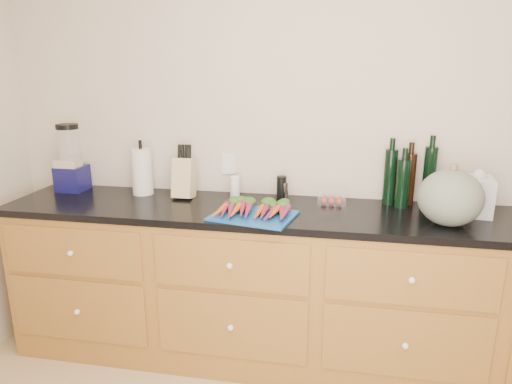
% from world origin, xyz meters
% --- Properties ---
extents(wall_back, '(4.10, 0.05, 2.60)m').
position_xyz_m(wall_back, '(0.00, 1.62, 1.30)').
color(wall_back, beige).
rests_on(wall_back, ground).
extents(cabinets, '(3.60, 0.64, 0.90)m').
position_xyz_m(cabinets, '(0.00, 1.30, 0.45)').
color(cabinets, brown).
rests_on(cabinets, ground).
extents(countertop, '(3.64, 0.62, 0.04)m').
position_xyz_m(countertop, '(0.00, 1.30, 0.92)').
color(countertop, black).
rests_on(countertop, cabinets).
extents(cutting_board, '(0.48, 0.40, 0.01)m').
position_xyz_m(cutting_board, '(-0.36, 1.14, 0.95)').
color(cutting_board, '#144D98').
rests_on(cutting_board, countertop).
extents(carrots, '(0.40, 0.29, 0.06)m').
position_xyz_m(carrots, '(-0.36, 1.18, 0.97)').
color(carrots, '#CF5318').
rests_on(carrots, cutting_board).
extents(squash, '(0.31, 0.31, 0.28)m').
position_xyz_m(squash, '(0.63, 1.19, 1.08)').
color(squash, '#536050').
rests_on(squash, countertop).
extents(blender_appliance, '(0.17, 0.17, 0.43)m').
position_xyz_m(blender_appliance, '(-1.60, 1.46, 1.13)').
color(blender_appliance, '#100F4A').
rests_on(blender_appliance, countertop).
extents(paper_towel, '(0.13, 0.13, 0.29)m').
position_xyz_m(paper_towel, '(-1.12, 1.46, 1.08)').
color(paper_towel, silver).
rests_on(paper_towel, countertop).
extents(knife_block, '(0.12, 0.12, 0.24)m').
position_xyz_m(knife_block, '(-0.84, 1.44, 1.06)').
color(knife_block, tan).
rests_on(knife_block, countertop).
extents(grinder_salt, '(0.06, 0.06, 0.13)m').
position_xyz_m(grinder_salt, '(-0.53, 1.48, 1.01)').
color(grinder_salt, white).
rests_on(grinder_salt, countertop).
extents(grinder_pepper, '(0.06, 0.06, 0.14)m').
position_xyz_m(grinder_pepper, '(-0.25, 1.48, 1.01)').
color(grinder_pepper, black).
rests_on(grinder_pepper, countertop).
extents(canister_chrome, '(0.05, 0.05, 0.11)m').
position_xyz_m(canister_chrome, '(-0.23, 1.48, 1.00)').
color(canister_chrome, silver).
rests_on(canister_chrome, countertop).
extents(tomato_box, '(0.16, 0.13, 0.07)m').
position_xyz_m(tomato_box, '(0.05, 1.47, 0.98)').
color(tomato_box, white).
rests_on(tomato_box, countertop).
extents(bottles, '(0.28, 0.14, 0.34)m').
position_xyz_m(bottles, '(0.47, 1.51, 1.10)').
color(bottles, black).
rests_on(bottles, countertop).
extents(grocery_bag, '(0.30, 0.25, 0.20)m').
position_xyz_m(grocery_bag, '(0.75, 1.42, 1.04)').
color(grocery_bag, silver).
rests_on(grocery_bag, countertop).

